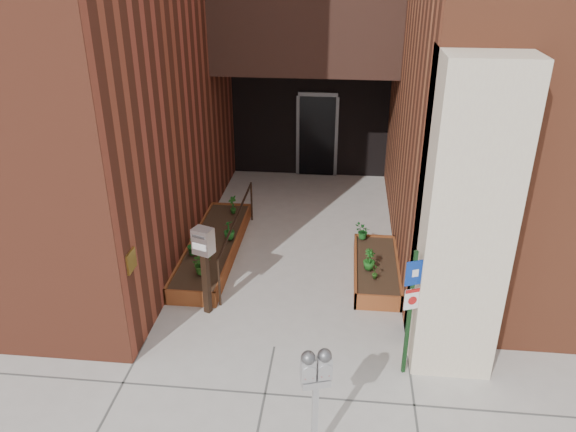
% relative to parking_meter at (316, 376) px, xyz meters
% --- Properties ---
extents(ground, '(80.00, 80.00, 0.00)m').
position_rel_parking_meter_xyz_m(ground, '(-0.73, 1.94, -1.21)').
color(ground, '#9E9991').
rests_on(ground, ground).
extents(planter_left, '(0.90, 3.60, 0.30)m').
position_rel_parking_meter_xyz_m(planter_left, '(-2.28, 4.64, -1.08)').
color(planter_left, brown).
rests_on(planter_left, ground).
extents(planter_right, '(0.80, 2.20, 0.30)m').
position_rel_parking_meter_xyz_m(planter_right, '(0.87, 4.14, -1.08)').
color(planter_right, brown).
rests_on(planter_right, ground).
extents(handrail, '(0.04, 3.34, 0.90)m').
position_rel_parking_meter_xyz_m(handrail, '(-1.78, 4.59, -0.46)').
color(handrail, black).
rests_on(handrail, ground).
extents(parking_meter, '(0.36, 0.22, 1.56)m').
position_rel_parking_meter_xyz_m(parking_meter, '(0.00, 0.00, 0.00)').
color(parking_meter, '#ACABAE').
rests_on(parking_meter, ground).
extents(sign_post, '(0.26, 0.12, 1.98)m').
position_rel_parking_meter_xyz_m(sign_post, '(1.18, 1.58, 0.01)').
color(sign_post, '#133516').
rests_on(sign_post, ground).
extents(payment_dropbox, '(0.37, 0.32, 1.54)m').
position_rel_parking_meter_xyz_m(payment_dropbox, '(-1.94, 2.74, -0.09)').
color(payment_dropbox, black).
rests_on(payment_dropbox, ground).
extents(shrub_left_a, '(0.48, 0.48, 0.39)m').
position_rel_parking_meter_xyz_m(shrub_left_a, '(-2.20, 3.45, -0.71)').
color(shrub_left_a, '#28601B').
rests_on(shrub_left_a, planter_left).
extents(shrub_left_b, '(0.25, 0.25, 0.40)m').
position_rel_parking_meter_xyz_m(shrub_left_b, '(-2.54, 4.10, -0.71)').
color(shrub_left_b, '#175319').
rests_on(shrub_left_b, planter_left).
extents(shrub_left_c, '(0.31, 0.31, 0.39)m').
position_rel_parking_meter_xyz_m(shrub_left_c, '(-1.98, 4.77, -0.71)').
color(shrub_left_c, '#1A5E1D').
rests_on(shrub_left_c, planter_left).
extents(shrub_left_d, '(0.30, 0.30, 0.40)m').
position_rel_parking_meter_xyz_m(shrub_left_d, '(-2.13, 5.92, -0.71)').
color(shrub_left_d, '#1E5D1A').
rests_on(shrub_left_d, planter_left).
extents(shrub_right_a, '(0.30, 0.30, 0.38)m').
position_rel_parking_meter_xyz_m(shrub_right_a, '(0.72, 3.90, -0.72)').
color(shrub_right_a, '#1B5819').
rests_on(shrub_right_a, planter_right).
extents(shrub_right_b, '(0.23, 0.23, 0.30)m').
position_rel_parking_meter_xyz_m(shrub_right_b, '(0.82, 3.58, -0.76)').
color(shrub_right_b, '#224F16').
rests_on(shrub_right_b, planter_right).
extents(shrub_right_c, '(0.40, 0.40, 0.32)m').
position_rel_parking_meter_xyz_m(shrub_right_c, '(0.62, 5.04, -0.75)').
color(shrub_right_c, '#1A5D20').
rests_on(shrub_right_c, planter_right).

